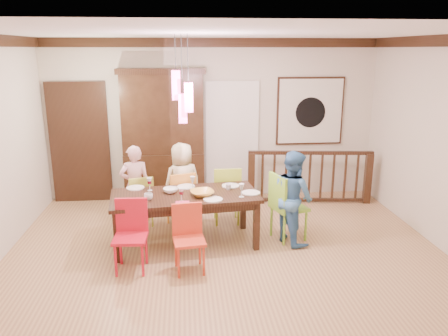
{
  "coord_description": "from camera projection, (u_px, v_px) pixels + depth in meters",
  "views": [
    {
      "loc": [
        -0.54,
        -5.42,
        2.71
      ],
      "look_at": [
        0.01,
        0.48,
        1.09
      ],
      "focal_mm": 35.0,
      "sensor_mm": 36.0,
      "label": 1
    }
  ],
  "objects": [
    {
      "name": "floor",
      "position": [
        226.0,
        254.0,
        5.97
      ],
      "size": [
        6.0,
        6.0,
        0.0
      ],
      "primitive_type": "plane",
      "color": "#9A6E4A",
      "rests_on": "ground"
    },
    {
      "name": "ceiling",
      "position": [
        227.0,
        33.0,
        5.2
      ],
      "size": [
        6.0,
        6.0,
        0.0
      ],
      "primitive_type": "plane",
      "rotation": [
        3.14,
        0.0,
        0.0
      ],
      "color": "white",
      "rests_on": "wall_back"
    },
    {
      "name": "wall_back",
      "position": [
        213.0,
        120.0,
        7.99
      ],
      "size": [
        6.0,
        0.0,
        6.0
      ],
      "primitive_type": "plane",
      "rotation": [
        1.57,
        0.0,
        0.0
      ],
      "color": "beige",
      "rests_on": "floor"
    },
    {
      "name": "crown_molding",
      "position": [
        227.0,
        40.0,
        5.23
      ],
      "size": [
        6.0,
        5.0,
        0.16
      ],
      "primitive_type": null,
      "color": "black",
      "rests_on": "wall_back"
    },
    {
      "name": "panel_door",
      "position": [
        80.0,
        145.0,
        7.83
      ],
      "size": [
        1.04,
        0.07,
        2.24
      ],
      "primitive_type": "cube",
      "color": "black",
      "rests_on": "wall_back"
    },
    {
      "name": "white_doorway",
      "position": [
        232.0,
        142.0,
        8.09
      ],
      "size": [
        0.97,
        0.05,
        2.22
      ],
      "primitive_type": "cube",
      "color": "silver",
      "rests_on": "wall_back"
    },
    {
      "name": "painting",
      "position": [
        310.0,
        111.0,
        8.07
      ],
      "size": [
        1.25,
        0.06,
        1.25
      ],
      "color": "black",
      "rests_on": "wall_back"
    },
    {
      "name": "pendant_cluster",
      "position": [
        182.0,
        97.0,
        5.74
      ],
      "size": [
        0.27,
        0.21,
        1.14
      ],
      "color": "#F14894",
      "rests_on": "ceiling"
    },
    {
      "name": "dining_table",
      "position": [
        185.0,
        200.0,
        6.12
      ],
      "size": [
        2.12,
        1.14,
        0.75
      ],
      "rotation": [
        0.0,
        0.0,
        0.11
      ],
      "color": "black",
      "rests_on": "floor"
    },
    {
      "name": "chair_far_left",
      "position": [
        140.0,
        197.0,
        6.84
      ],
      "size": [
        0.47,
        0.47,
        0.83
      ],
      "rotation": [
        0.0,
        0.0,
        3.43
      ],
      "color": "#BCC73F",
      "rests_on": "floor"
    },
    {
      "name": "chair_far_mid",
      "position": [
        180.0,
        195.0,
        6.81
      ],
      "size": [
        0.51,
        0.51,
        0.9
      ],
      "rotation": [
        0.0,
        0.0,
        3.44
      ],
      "color": "orange",
      "rests_on": "floor"
    },
    {
      "name": "chair_far_right",
      "position": [
        227.0,
        190.0,
        6.95
      ],
      "size": [
        0.43,
        0.43,
        0.94
      ],
      "rotation": [
        0.0,
        0.0,
        3.14
      ],
      "color": "#9CBA2C",
      "rests_on": "floor"
    },
    {
      "name": "chair_near_left",
      "position": [
        130.0,
        232.0,
        5.41
      ],
      "size": [
        0.43,
        0.43,
        0.9
      ],
      "rotation": [
        0.0,
        0.0,
        -0.05
      ],
      "color": "red",
      "rests_on": "floor"
    },
    {
      "name": "chair_near_mid",
      "position": [
        189.0,
        235.0,
        5.39
      ],
      "size": [
        0.42,
        0.42,
        0.85
      ],
      "rotation": [
        0.0,
        0.0,
        0.12
      ],
      "color": "red",
      "rests_on": "floor"
    },
    {
      "name": "chair_end_right",
      "position": [
        289.0,
        202.0,
        6.33
      ],
      "size": [
        0.57,
        0.57,
        0.99
      ],
      "rotation": [
        0.0,
        0.0,
        1.89
      ],
      "color": "#82C232",
      "rests_on": "floor"
    },
    {
      "name": "china_hutch",
      "position": [
        163.0,
        137.0,
        7.78
      ],
      "size": [
        1.52,
        0.46,
        2.4
      ],
      "color": "black",
      "rests_on": "floor"
    },
    {
      "name": "balustrade",
      "position": [
        310.0,
        176.0,
        7.86
      ],
      "size": [
        2.24,
        0.32,
        0.96
      ],
      "rotation": [
        0.0,
        0.0,
        -0.11
      ],
      "color": "black",
      "rests_on": "floor"
    },
    {
      "name": "person_far_left",
      "position": [
        135.0,
        186.0,
        6.82
      ],
      "size": [
        0.51,
        0.37,
        1.29
      ],
      "primitive_type": "imported",
      "rotation": [
        0.0,
        0.0,
        3.27
      ],
      "color": "#FBBFC5",
      "rests_on": "floor"
    },
    {
      "name": "person_far_mid",
      "position": [
        182.0,
        182.0,
        6.98
      ],
      "size": [
        0.74,
        0.63,
        1.29
      ],
      "primitive_type": "imported",
      "rotation": [
        0.0,
        0.0,
        3.55
      ],
      "color": "beige",
      "rests_on": "floor"
    },
    {
      "name": "person_end_right",
      "position": [
        293.0,
        197.0,
        6.2
      ],
      "size": [
        0.74,
        0.81,
        1.35
      ],
      "primitive_type": "imported",
      "rotation": [
        0.0,
        0.0,
        2.0
      ],
      "color": "teal",
      "rests_on": "floor"
    },
    {
      "name": "serving_bowl",
      "position": [
        202.0,
        193.0,
        6.02
      ],
      "size": [
        0.39,
        0.39,
        0.08
      ],
      "primitive_type": "imported",
      "rotation": [
        0.0,
        0.0,
        0.27
      ],
      "color": "gold",
      "rests_on": "dining_table"
    },
    {
      "name": "small_bowl",
      "position": [
        171.0,
        190.0,
        6.16
      ],
      "size": [
        0.23,
        0.23,
        0.07
      ],
      "primitive_type": "imported",
      "rotation": [
        0.0,
        0.0,
        0.06
      ],
      "color": "white",
      "rests_on": "dining_table"
    },
    {
      "name": "cup_left",
      "position": [
        148.0,
        197.0,
        5.85
      ],
      "size": [
        0.16,
        0.16,
        0.09
      ],
      "primitive_type": "imported",
      "rotation": [
        0.0,
        0.0,
        -0.43
      ],
      "color": "silver",
      "rests_on": "dining_table"
    },
    {
      "name": "cup_right",
      "position": [
        228.0,
        187.0,
        6.28
      ],
      "size": [
        0.1,
        0.1,
        0.08
      ],
      "primitive_type": "imported",
      "rotation": [
        0.0,
        0.0,
        0.17
      ],
      "color": "silver",
      "rests_on": "dining_table"
    },
    {
      "name": "plate_far_left",
      "position": [
        135.0,
        188.0,
        6.35
      ],
      "size": [
        0.26,
        0.26,
        0.01
      ],
      "primitive_type": "cylinder",
      "color": "white",
      "rests_on": "dining_table"
    },
    {
      "name": "plate_far_mid",
      "position": [
        186.0,
        187.0,
        6.41
      ],
      "size": [
        0.26,
        0.26,
        0.01
      ],
      "primitive_type": "cylinder",
      "color": "white",
      "rests_on": "dining_table"
    },
    {
      "name": "plate_far_right",
      "position": [
        231.0,
        186.0,
        6.45
      ],
      "size": [
        0.26,
        0.26,
        0.01
      ],
      "primitive_type": "cylinder",
      "color": "white",
      "rests_on": "dining_table"
    },
    {
      "name": "plate_near_left",
      "position": [
        134.0,
        202.0,
        5.75
      ],
      "size": [
        0.26,
        0.26,
        0.01
      ],
      "primitive_type": "cylinder",
      "color": "white",
      "rests_on": "dining_table"
    },
    {
      "name": "plate_near_mid",
      "position": [
        213.0,
        199.0,
        5.86
      ],
      "size": [
        0.26,
        0.26,
        0.01
      ],
      "primitive_type": "cylinder",
      "color": "white",
      "rests_on": "dining_table"
    },
    {
      "name": "plate_end_right",
      "position": [
        251.0,
        193.0,
        6.13
      ],
      "size": [
        0.26,
        0.26,
        0.01
      ],
      "primitive_type": "cylinder",
      "color": "white",
      "rests_on": "dining_table"
    },
    {
      "name": "wine_glass_a",
      "position": [
        150.0,
        184.0,
        6.23
      ],
      "size": [
        0.08,
        0.08,
        0.19
      ],
      "primitive_type": null,
      "color": "#590C19",
      "rests_on": "dining_table"
    },
    {
      "name": "wine_glass_b",
      "position": [
        193.0,
        183.0,
        6.3
      ],
      "size": [
        0.08,
        0.08,
        0.19
      ],
      "primitive_type": null,
      "color": "silver",
      "rests_on": "dining_table"
    },
    {
      "name": "wine_glass_c",
      "position": [
        181.0,
        195.0,
        5.77
      ],
      "size": [
        0.08,
        0.08,
        0.19
      ],
      "primitive_type": null,
      "color": "#590C19",
      "rests_on": "dining_table"
    },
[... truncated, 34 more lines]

